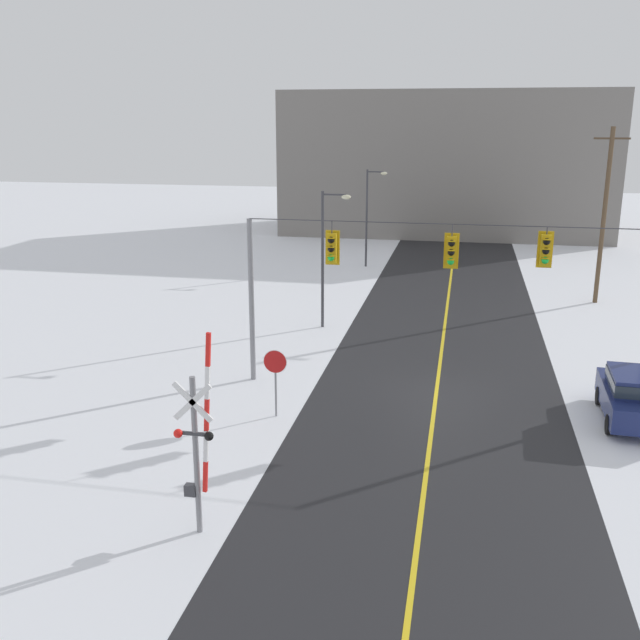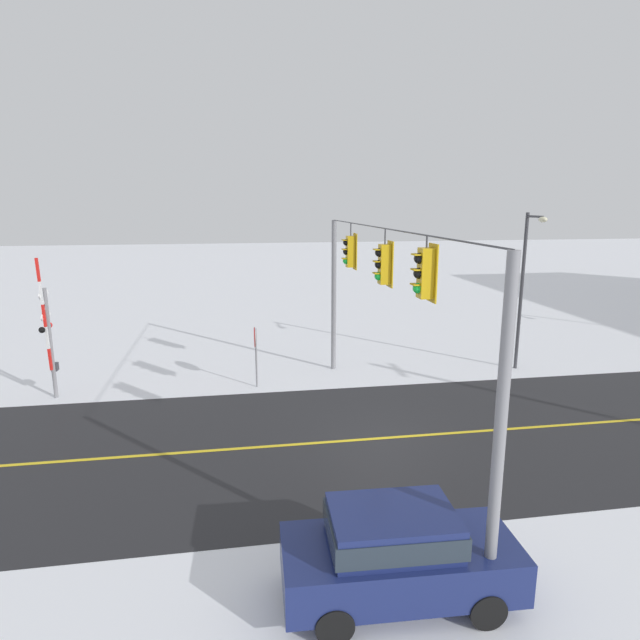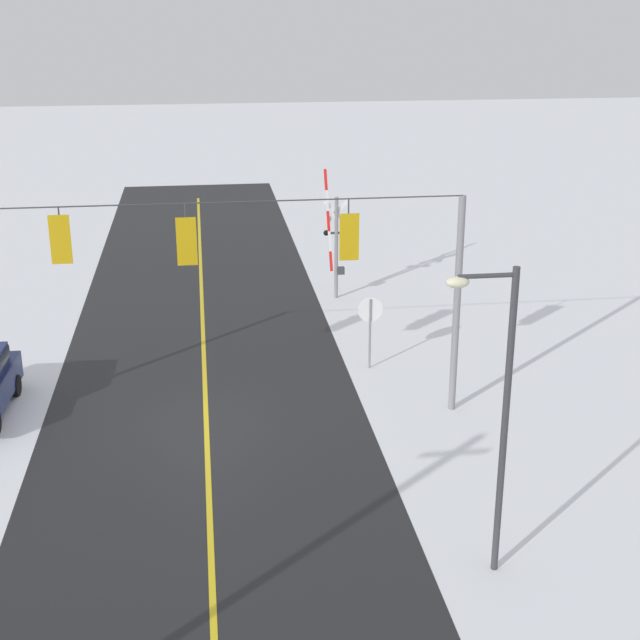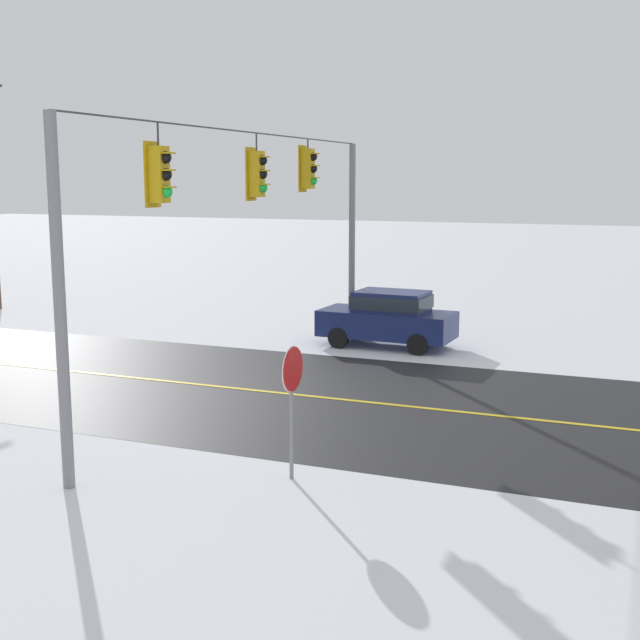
{
  "view_description": "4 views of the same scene",
  "coord_description": "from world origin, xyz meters",
  "px_view_note": "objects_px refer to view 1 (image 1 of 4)",
  "views": [
    {
      "loc": [
        0.7,
        -25.11,
        9.68
      ],
      "look_at": [
        -4.11,
        -1.3,
        2.88
      ],
      "focal_mm": 40.36,
      "sensor_mm": 36.0,
      "label": 1
    },
    {
      "loc": [
        14.25,
        -4.07,
        6.87
      ],
      "look_at": [
        -4.08,
        -1.06,
        2.78
      ],
      "focal_mm": 29.91,
      "sensor_mm": 36.0,
      "label": 2
    },
    {
      "loc": [
        -0.1,
        23.02,
        11.17
      ],
      "look_at": [
        -3.32,
        -1.01,
        2.52
      ],
      "focal_mm": 51.06,
      "sensor_mm": 36.0,
      "label": 3
    },
    {
      "loc": [
        -17.84,
        -8.94,
        5.14
      ],
      "look_at": [
        -2.12,
        -2.59,
        2.26
      ],
      "focal_mm": 46.87,
      "sensor_mm": 36.0,
      "label": 4
    }
  ],
  "objects_px": {
    "railroad_crossing": "(197,444)",
    "streetlamp_near": "(327,247)",
    "streetlamp_far": "(370,209)",
    "utility_pole": "(604,215)",
    "stop_sign": "(275,368)",
    "parked_car_navy": "(632,395)"
  },
  "relations": [
    {
      "from": "stop_sign",
      "to": "utility_pole",
      "type": "distance_m",
      "value": 23.04
    },
    {
      "from": "stop_sign",
      "to": "streetlamp_near",
      "type": "bearing_deg",
      "value": 91.93
    },
    {
      "from": "streetlamp_near",
      "to": "railroad_crossing",
      "type": "bearing_deg",
      "value": -88.75
    },
    {
      "from": "streetlamp_far",
      "to": "parked_car_navy",
      "type": "bearing_deg",
      "value": -63.67
    },
    {
      "from": "parked_car_navy",
      "to": "streetlamp_far",
      "type": "relative_size",
      "value": 0.65
    },
    {
      "from": "streetlamp_far",
      "to": "stop_sign",
      "type": "bearing_deg",
      "value": -89.19
    },
    {
      "from": "utility_pole",
      "to": "stop_sign",
      "type": "bearing_deg",
      "value": -125.13
    },
    {
      "from": "stop_sign",
      "to": "streetlamp_far",
      "type": "relative_size",
      "value": 0.36
    },
    {
      "from": "stop_sign",
      "to": "railroad_crossing",
      "type": "bearing_deg",
      "value": -89.79
    },
    {
      "from": "railroad_crossing",
      "to": "utility_pole",
      "type": "xyz_separation_m",
      "value": [
        13.11,
        25.88,
        2.46
      ]
    },
    {
      "from": "stop_sign",
      "to": "streetlamp_far",
      "type": "xyz_separation_m",
      "value": [
        -0.37,
        26.15,
        2.2
      ]
    },
    {
      "from": "parked_car_navy",
      "to": "streetlamp_near",
      "type": "height_order",
      "value": "streetlamp_near"
    },
    {
      "from": "parked_car_navy",
      "to": "utility_pole",
      "type": "distance_m",
      "value": 17.26
    },
    {
      "from": "streetlamp_near",
      "to": "utility_pole",
      "type": "height_order",
      "value": "utility_pole"
    },
    {
      "from": "railroad_crossing",
      "to": "streetlamp_near",
      "type": "bearing_deg",
      "value": 91.25
    },
    {
      "from": "railroad_crossing",
      "to": "parked_car_navy",
      "type": "height_order",
      "value": "railroad_crossing"
    },
    {
      "from": "streetlamp_near",
      "to": "utility_pole",
      "type": "xyz_separation_m",
      "value": [
        13.51,
        7.69,
        0.88
      ]
    },
    {
      "from": "parked_car_navy",
      "to": "streetlamp_far",
      "type": "height_order",
      "value": "streetlamp_far"
    },
    {
      "from": "stop_sign",
      "to": "utility_pole",
      "type": "bearing_deg",
      "value": 54.87
    },
    {
      "from": "streetlamp_far",
      "to": "utility_pole",
      "type": "height_order",
      "value": "utility_pole"
    },
    {
      "from": "streetlamp_near",
      "to": "streetlamp_far",
      "type": "distance_m",
      "value": 15.17
    },
    {
      "from": "railroad_crossing",
      "to": "utility_pole",
      "type": "height_order",
      "value": "utility_pole"
    }
  ]
}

